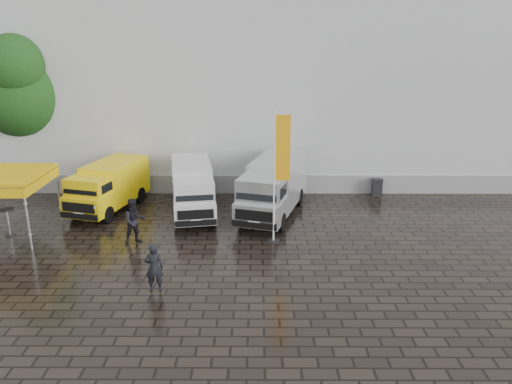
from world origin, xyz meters
TOP-DOWN VIEW (x-y plane):
  - ground at (0.00, 0.00)m, footprint 120.00×120.00m
  - exhibition_hall at (2.00, 16.00)m, footprint 44.00×16.00m
  - hall_plinth at (2.00, 7.95)m, footprint 44.00×0.15m
  - van_yellow at (-7.01, 5.14)m, footprint 3.13×5.26m
  - van_white at (-2.85, 4.70)m, footprint 2.73×5.71m
  - van_silver at (0.99, 4.51)m, footprint 3.64×6.32m
  - canopy_tent at (-10.44, 1.98)m, footprint 3.43×3.43m
  - flagpole at (1.12, 1.34)m, footprint 0.88×0.50m
  - tree at (-12.47, 9.18)m, footprint 4.83×4.83m
  - cocktail_table at (-10.40, 1.90)m, footprint 0.60×0.60m
  - wheelie_bin at (6.65, 7.54)m, footprint 0.62×0.62m
  - person_front at (-3.18, -2.93)m, footprint 0.65×0.46m
  - person_tent at (-4.77, 1.10)m, footprint 1.18×1.11m

SIDE VIEW (x-z plane):
  - ground at x=0.00m, z-range 0.00..0.00m
  - wheelie_bin at x=6.65m, z-range 0.00..0.93m
  - hall_plinth at x=2.00m, z-range 0.00..1.00m
  - cocktail_table at x=-10.40m, z-range 0.00..1.20m
  - person_front at x=-3.18m, z-range 0.00..1.70m
  - person_tent at x=-4.77m, z-range 0.00..1.92m
  - van_yellow at x=-7.01m, z-range 0.00..2.28m
  - van_white at x=-2.85m, z-range 0.00..2.37m
  - van_silver at x=0.99m, z-range 0.00..2.60m
  - canopy_tent at x=-10.44m, z-range 1.21..3.97m
  - flagpole at x=1.12m, z-range 0.36..5.88m
  - tree at x=-12.47m, z-range 1.23..9.89m
  - exhibition_hall at x=2.00m, z-range 0.00..12.00m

